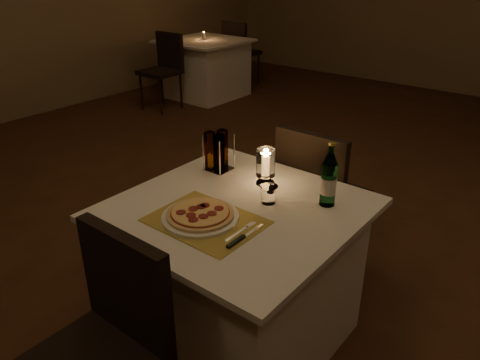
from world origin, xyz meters
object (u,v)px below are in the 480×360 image
Objects in this scene: chair_near at (107,333)px; main_table at (237,275)px; chair_far at (317,188)px; tumbler at (269,194)px; hurricane_candle at (266,164)px; water_bottle at (329,180)px; plate at (200,217)px; pizza at (200,213)px; neighbor_table_left at (205,68)px.

main_table is at bearing 90.00° from chair_near.
chair_far is 0.65m from tumbler.
chair_near is 1.43m from chair_far.
tumbler is 0.20m from hurricane_candle.
main_table is 0.54m from hurricane_candle.
water_bottle reaches higher than hurricane_candle.
main_table is at bearing -138.62° from water_bottle.
water_bottle is at bearing 73.15° from chair_near.
water_bottle is 0.33m from hurricane_candle.
main_table is 0.74m from chair_near.
tumbler is (0.09, 0.11, 0.41)m from main_table.
chair_near is at bearing -95.92° from tumbler.
plate is (-0.05, -0.18, 0.38)m from main_table.
tumbler reaches higher than pizza.
water_bottle is (0.29, 0.97, 0.31)m from chair_near.
tumbler is (0.14, 0.29, 0.03)m from plate.
chair_near is at bearing -90.00° from chair_far.
pizza is 0.28× the size of neighbor_table_left.
water_bottle is at bearing 51.91° from pizza.
chair_near is 0.90× the size of neighbor_table_left.
plate is 0.02m from pizza.
main_table is 0.44m from pizza.
hurricane_candle is at bearing 98.22° from main_table.
pizza reaches higher than plate.
hurricane_candle is at bearing -43.54° from neighbor_table_left.
chair_near is at bearing -84.65° from plate.
chair_far is 4.02m from neighbor_table_left.
pizza is (-0.05, -0.18, 0.39)m from main_table.
plate is (-0.05, 0.53, 0.20)m from chair_near.
hurricane_candle is at bearing 88.38° from pizza.
chair_near is at bearing -87.79° from hurricane_candle.
tumbler is 0.08× the size of neighbor_table_left.
chair_near and chair_far have the same top height.
neighbor_table_left is (-3.15, 2.50, -0.18)m from chair_far.
tumbler is at bearing 65.20° from pizza.
hurricane_candle reaches higher than tumbler.
main_table is 0.74m from chair_far.
chair_far is at bearing 86.81° from pizza.
water_bottle is (0.34, 0.44, 0.11)m from plate.
plate is 4.61m from neighbor_table_left.
chair_far reaches higher than neighbor_table_left.
tumbler is 0.27m from water_bottle.
main_table is at bearing -127.06° from tumbler.
hurricane_candle is (-0.04, 0.26, 0.47)m from main_table.
tumbler reaches higher than neighbor_table_left.
chair_near is 1.00× the size of chair_far.
neighbor_table_left is (-3.10, 3.39, -0.39)m from pizza.
plate is at bearing -91.63° from hurricane_candle.
chair_far is at bearing 90.00° from chair_near.
water_bottle is 0.29× the size of neighbor_table_left.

